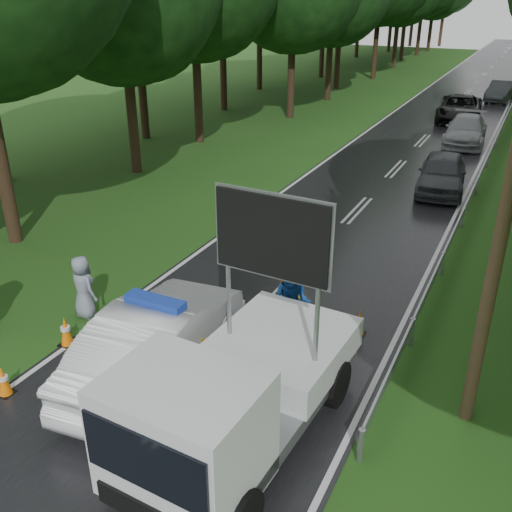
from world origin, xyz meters
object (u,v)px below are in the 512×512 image
Objects in this scene: police_sedan at (158,341)px; civilian at (292,304)px; barrier at (238,352)px; queue_car_first at (442,173)px; officer at (293,269)px; work_truck at (231,397)px; queue_car_second at (466,130)px; queue_car_fourth at (501,91)px; queue_car_third at (460,108)px.

police_sedan is 3.16m from civilian.
barrier is 14.80m from queue_car_first.
work_truck is at bearing 77.72° from officer.
queue_car_fourth is at bearing 85.05° from queue_car_second.
queue_car_third is at bearing 89.53° from queue_car_first.
queue_car_second is at bearing -83.65° from queue_car_third.
queue_car_second is (0.50, 25.08, -0.47)m from work_truck.
work_truck reaches higher than queue_car_first.
police_sedan is 1.09× the size of queue_car_second.
queue_car_third is 8.71m from queue_car_fourth.
officer is at bearing -106.07° from queue_car_first.
officer is at bearing 79.23° from barrier.
officer reaches higher than barrier.
queue_car_first is 8.62m from queue_car_second.
queue_car_third is at bearing 98.20° from queue_car_second.
queue_car_second and queue_car_fourth have the same top height.
civilian reaches higher than barrier.
police_sedan is 15.54m from queue_car_first.
civilian is (0.72, -1.82, 0.07)m from officer.
officer is (-0.39, 3.82, 0.12)m from barrier.
queue_car_first is 23.17m from queue_car_fourth.
police_sedan is 1.68m from barrier.
work_truck is at bearing -98.64° from queue_car_first.
work_truck is 1.25× the size of queue_car_first.
officer reaches higher than queue_car_fourth.
queue_car_first is at bearing -89.22° from queue_car_third.
police_sedan is 2.72m from work_truck.
work_truck reaches higher than queue_car_fourth.
queue_car_third reaches higher than barrier.
civilian reaches higher than queue_car_fourth.
queue_car_first is at bearing -84.70° from queue_car_fourth.
queue_car_third is (0.11, 29.34, 0.01)m from barrier.
officer is at bearing -97.87° from queue_car_second.
queue_car_second is (0.96, 21.34, -0.24)m from civilian.
police_sedan reaches higher than queue_car_second.
work_truck is at bearing -87.20° from civilian.
barrier is 0.54× the size of queue_car_fourth.
queue_car_first is 0.91× the size of queue_car_second.
civilian is 21.37m from queue_car_second.
barrier is 23.38m from queue_car_second.
queue_car_second is at bearing -86.06° from queue_car_fourth.
officer reaches higher than queue_car_second.
work_truck is 16.49m from queue_car_first.
civilian is 27.34m from queue_car_third.
officer is 0.32× the size of queue_car_third.
police_sedan reaches higher than queue_car_first.
queue_car_fourth is at bearing 83.30° from queue_car_first.
work_truck reaches higher than queue_car_second.
queue_car_third is at bearing 73.20° from barrier.
civilian reaches higher than queue_car_first.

